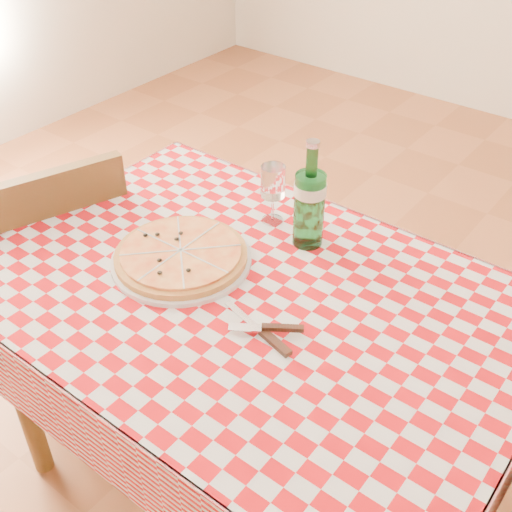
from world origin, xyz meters
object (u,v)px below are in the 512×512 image
at_px(chair_far, 62,266).
at_px(wine_glass, 273,195).
at_px(dining_table, 247,323).
at_px(pizza_plate, 181,255).
at_px(water_bottle, 310,194).

distance_m(chair_far, wine_glass, 0.73).
xyz_separation_m(dining_table, pizza_plate, (-0.20, -0.01, 0.12)).
relative_size(chair_far, pizza_plate, 2.56).
relative_size(dining_table, water_bottle, 4.19).
xyz_separation_m(chair_far, pizza_plate, (0.52, 0.01, 0.28)).
bearing_deg(wine_glass, dining_table, -64.55).
height_order(dining_table, wine_glass, wine_glass).
height_order(dining_table, chair_far, chair_far).
bearing_deg(water_bottle, wine_glass, 169.32).
bearing_deg(pizza_plate, wine_glass, 76.37).
relative_size(dining_table, pizza_plate, 3.48).
bearing_deg(water_bottle, pizza_plate, -127.51).
distance_m(pizza_plate, wine_glass, 0.30).
bearing_deg(chair_far, pizza_plate, -159.53).
height_order(pizza_plate, wine_glass, wine_glass).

